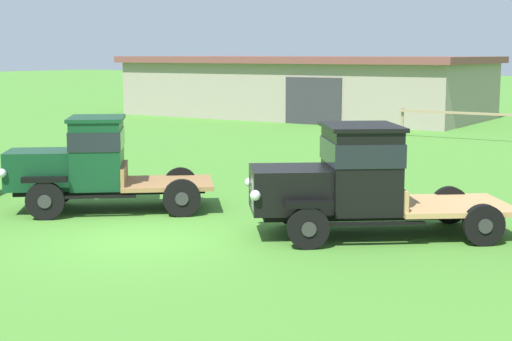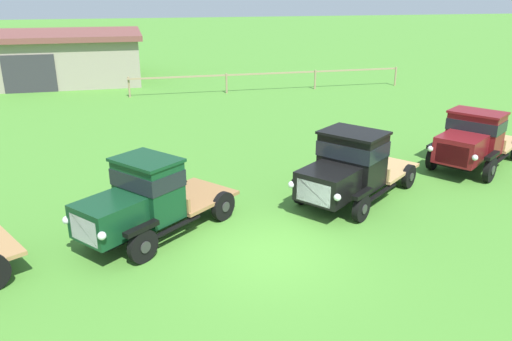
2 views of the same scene
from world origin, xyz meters
name	(u,v)px [view 1 (image 1 of 2)]	position (x,y,z in m)	size (l,w,h in m)	color
ground_plane	(140,240)	(0.00, 0.00, 0.00)	(240.00, 240.00, 0.00)	#47842D
farm_shed	(306,86)	(-12.05, 28.70, 1.74)	(20.41, 10.04, 3.44)	gray
vintage_truck_second_in_line	(90,162)	(-2.85, 1.61, 1.13)	(4.71, 4.24, 2.17)	black
vintage_truck_midrow_center	(353,178)	(3.33, 2.54, 1.16)	(5.26, 4.58, 2.22)	black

